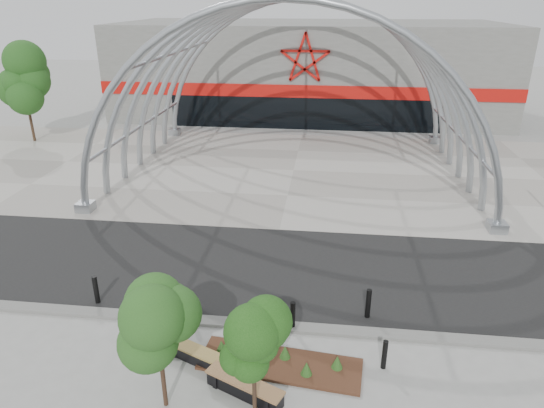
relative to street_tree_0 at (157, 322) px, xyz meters
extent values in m
plane|color=gray|center=(1.92, 3.85, -2.69)|extent=(140.00, 140.00, 0.00)
cube|color=black|center=(1.92, 7.35, -2.68)|extent=(140.00, 7.00, 0.02)
cube|color=#9C968C|center=(1.92, 19.35, -2.67)|extent=(60.00, 17.00, 0.04)
cube|color=slate|center=(1.92, 3.60, -2.63)|extent=(60.00, 0.50, 0.12)
cube|color=slate|center=(1.92, 37.35, 1.31)|extent=(34.00, 15.00, 8.00)
cube|color=black|center=(1.92, 29.90, -1.39)|extent=(22.00, 0.25, 2.60)
cube|color=red|center=(1.92, 29.90, 0.41)|extent=(34.00, 0.30, 1.00)
torus|color=#9A9FA5|center=(1.92, 11.85, -2.69)|extent=(20.36, 0.36, 20.36)
torus|color=#9A9FA5|center=(1.92, 14.35, -2.69)|extent=(20.36, 0.36, 20.36)
torus|color=#9A9FA5|center=(1.92, 16.85, -2.69)|extent=(20.36, 0.36, 20.36)
torus|color=#9A9FA5|center=(1.92, 19.35, -2.69)|extent=(20.36, 0.36, 20.36)
torus|color=#9A9FA5|center=(1.92, 21.85, -2.69)|extent=(20.36, 0.36, 20.36)
torus|color=#9A9FA5|center=(1.92, 24.35, -2.69)|extent=(20.36, 0.36, 20.36)
torus|color=#9A9FA5|center=(1.92, 26.85, -2.69)|extent=(20.36, 0.36, 20.36)
cylinder|color=#9A9FA5|center=(11.58, 19.35, -0.10)|extent=(0.20, 15.00, 0.20)
cylinder|color=#9A9FA5|center=(8.99, 19.35, 4.38)|extent=(0.20, 15.00, 0.20)
cylinder|color=#9A9FA5|center=(-5.15, 19.35, 4.38)|extent=(0.20, 15.00, 0.20)
cylinder|color=#9A9FA5|center=(-7.74, 19.35, -0.10)|extent=(0.20, 15.00, 0.20)
cube|color=#9A9FA5|center=(-8.08, 11.85, -2.44)|extent=(0.80, 0.80, 0.50)
cube|color=#9A9FA5|center=(-8.08, 26.85, -2.44)|extent=(0.80, 0.80, 0.50)
cube|color=#9A9FA5|center=(11.92, 11.85, -2.44)|extent=(0.80, 0.80, 0.50)
cube|color=#9A9FA5|center=(11.92, 26.85, -2.44)|extent=(0.80, 0.80, 0.50)
cube|color=#40211A|center=(2.87, 1.85, -2.64)|extent=(4.90, 1.97, 0.09)
cone|color=#316122|center=(1.39, 1.82, -2.39)|extent=(0.33, 0.33, 0.41)
cone|color=#316122|center=(2.99, 2.11, -2.39)|extent=(0.33, 0.33, 0.41)
cone|color=#316122|center=(3.66, 1.48, -2.39)|extent=(0.33, 0.33, 0.41)
cone|color=#316122|center=(2.36, 2.27, -2.39)|extent=(0.33, 0.33, 0.41)
cone|color=#316122|center=(4.53, 1.85, -2.39)|extent=(0.33, 0.33, 0.41)
cone|color=#316122|center=(1.06, 2.13, -2.39)|extent=(0.33, 0.33, 0.41)
cylinder|color=black|center=(0.00, 0.00, -1.73)|extent=(0.12, 0.12, 1.91)
ellipsoid|color=#244F1D|center=(0.00, 0.00, 0.01)|extent=(1.64, 1.64, 2.09)
cylinder|color=black|center=(2.41, -0.05, -1.87)|extent=(0.11, 0.11, 1.64)
ellipsoid|color=#143E0D|center=(2.41, -0.05, -0.38)|extent=(1.35, 1.35, 1.78)
cube|color=black|center=(0.43, 1.71, -2.51)|extent=(2.06, 1.19, 0.35)
cube|color=black|center=(-0.28, 2.02, -2.48)|extent=(0.30, 0.47, 0.42)
cube|color=black|center=(1.14, 1.39, -2.48)|extent=(0.30, 0.47, 0.42)
cube|color=olive|center=(0.43, 1.71, -2.27)|extent=(2.14, 1.28, 0.06)
cube|color=black|center=(2.03, 0.59, -2.50)|extent=(2.23, 1.32, 0.38)
cube|color=black|center=(1.26, 0.94, -2.46)|extent=(0.33, 0.51, 0.45)
cube|color=black|center=(2.80, 0.24, -2.46)|extent=(0.33, 0.51, 0.45)
cube|color=brown|center=(2.03, 0.59, -2.24)|extent=(2.31, 1.42, 0.07)
cylinder|color=black|center=(-3.90, 4.26, -2.15)|extent=(0.17, 0.17, 1.08)
cylinder|color=black|center=(-0.40, 3.81, -2.15)|extent=(0.17, 0.17, 1.09)
cylinder|color=black|center=(3.10, 3.59, -2.17)|extent=(0.17, 0.17, 1.03)
cylinder|color=black|center=(5.57, 4.53, -2.15)|extent=(0.17, 0.17, 1.09)
cylinder|color=black|center=(5.89, 2.11, -2.21)|extent=(0.15, 0.15, 0.96)
cylinder|color=#2F1F13|center=(-18.08, 23.85, -1.04)|extent=(0.20, 0.20, 3.30)
ellipsoid|color=#164415|center=(-18.08, 23.85, 1.96)|extent=(3.00, 3.00, 3.60)
camera|label=1|loc=(3.96, -9.39, 7.32)|focal=32.00mm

